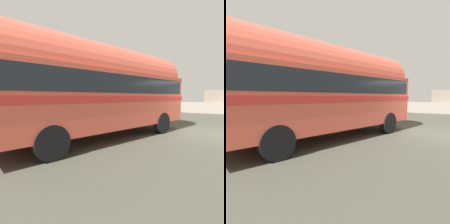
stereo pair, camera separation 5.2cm
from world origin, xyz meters
The scene contains 4 objects.
ground centered at (0.00, 0.00, 0.01)m, with size 32.00×26.00×0.02m.
breakwater centered at (-0.06, 11.80, 0.69)m, with size 31.36×2.14×2.42m.
vintage_coach centered at (-3.91, -3.22, 2.05)m, with size 4.84×8.91×3.70m.
second_coach centered at (-7.85, -3.31, 2.05)m, with size 3.81×8.86×3.70m.
Camera 2 is at (0.06, -9.00, 1.69)m, focal length 27.80 mm.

